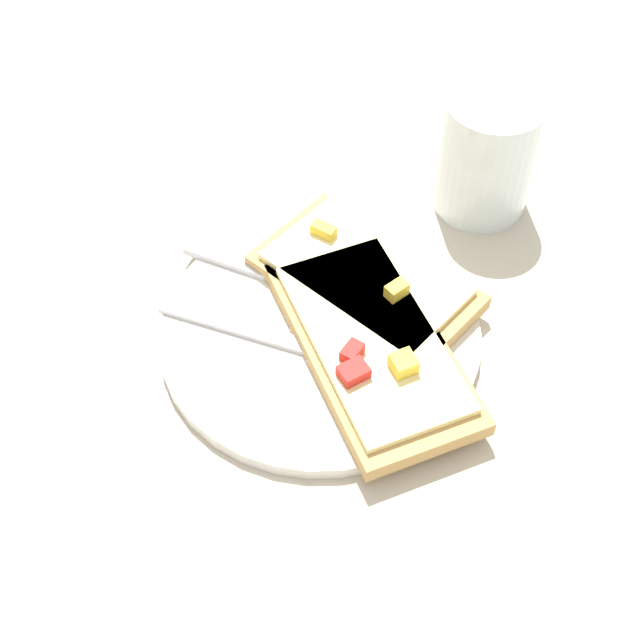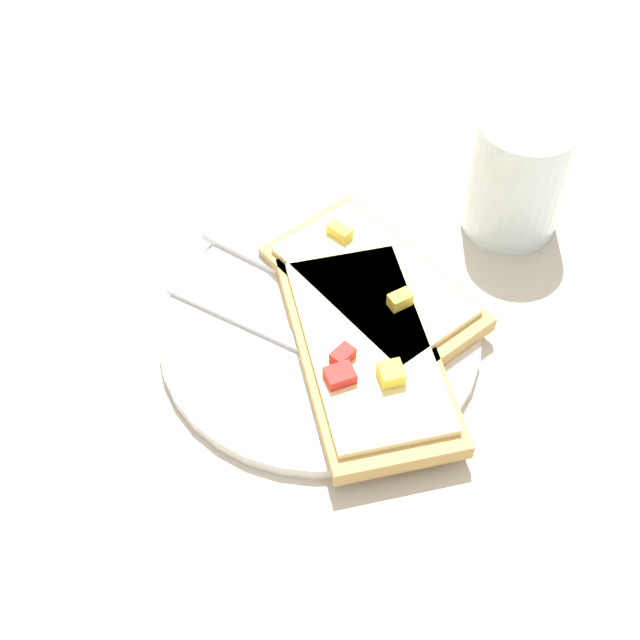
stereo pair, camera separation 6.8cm
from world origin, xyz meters
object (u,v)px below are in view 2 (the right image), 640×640
object	(u,v)px
pizza_slice_corner	(374,286)
plate	(320,333)
pizza_slice_main	(367,350)
drinking_glass	(518,174)
fork	(291,340)
knife	(296,274)

from	to	relation	value
pizza_slice_corner	plate	bearing A→B (deg)	90.25
pizza_slice_main	pizza_slice_corner	size ratio (longest dim) A/B	1.08
pizza_slice_corner	drinking_glass	bearing A→B (deg)	-91.62
fork	pizza_slice_corner	xyz separation A→B (m)	(-0.08, -0.02, 0.01)
fork	knife	distance (m)	0.07
pizza_slice_corner	drinking_glass	distance (m)	0.16
plate	pizza_slice_main	xyz separation A→B (m)	(-0.02, 0.04, 0.02)
plate	pizza_slice_corner	distance (m)	0.06
plate	drinking_glass	world-z (taller)	drinking_glass
plate	fork	bearing A→B (deg)	11.05
plate	fork	distance (m)	0.03
fork	pizza_slice_main	xyz separation A→B (m)	(-0.05, 0.03, 0.01)
drinking_glass	knife	bearing A→B (deg)	1.79
knife	pizza_slice_main	xyz separation A→B (m)	(-0.02, 0.09, 0.01)
knife	pizza_slice_corner	distance (m)	0.06
knife	drinking_glass	xyz separation A→B (m)	(-0.20, -0.01, 0.04)
knife	pizza_slice_main	distance (m)	0.10
pizza_slice_main	pizza_slice_corner	xyz separation A→B (m)	(-0.03, -0.06, -0.00)
plate	fork	world-z (taller)	fork
pizza_slice_main	drinking_glass	size ratio (longest dim) A/B	1.94
pizza_slice_corner	fork	bearing A→B (deg)	87.68
plate	knife	bearing A→B (deg)	-90.08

